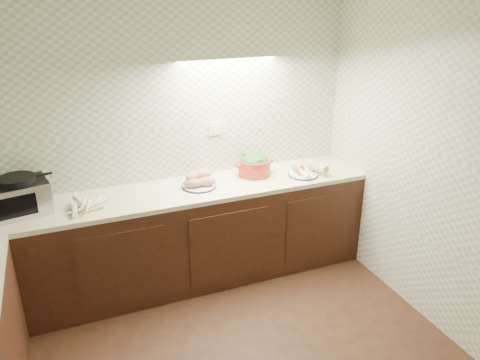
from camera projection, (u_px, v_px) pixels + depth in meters
name	position (u px, v px, depth m)	size (l,w,h in m)	color
room	(228.00, 173.00, 2.37)	(3.60, 3.60, 2.60)	black
counter	(100.00, 314.00, 3.17)	(3.60, 3.60, 0.90)	black
toaster_oven	(19.00, 196.00, 3.53)	(0.46, 0.39, 0.29)	black
parsnip_pile	(84.00, 205.00, 3.64)	(0.32, 0.35, 0.07)	#FAF1C7
sweet_potato_plate	(198.00, 181.00, 4.03)	(0.30, 0.30, 0.14)	#152044
onion_bowl	(200.00, 177.00, 4.14)	(0.14, 0.14, 0.11)	black
dutch_oven	(254.00, 164.00, 4.26)	(0.37, 0.32, 0.21)	#AA2C1C
veg_plate	(308.00, 169.00, 4.31)	(0.34, 0.32, 0.13)	#152044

